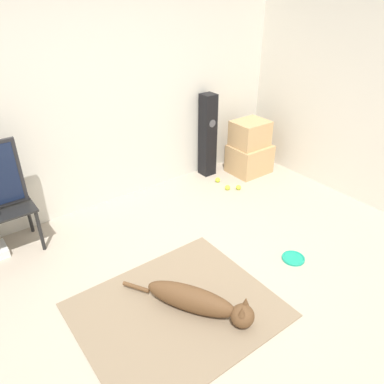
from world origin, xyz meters
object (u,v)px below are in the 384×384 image
(dog, at_px, (199,301))
(tennis_ball_loose_on_carpet, at_px, (218,180))
(tennis_ball_by_boxes, at_px, (238,187))
(cardboard_box_upper, at_px, (250,133))
(floor_speaker, at_px, (208,136))
(cardboard_box_lower, at_px, (249,159))
(tennis_ball_near_speaker, at_px, (228,188))
(frisbee, at_px, (293,258))

(dog, relative_size, tennis_ball_loose_on_carpet, 15.62)
(dog, distance_m, tennis_ball_by_boxes, 2.14)
(cardboard_box_upper, bearing_deg, floor_speaker, 149.77)
(cardboard_box_lower, height_order, tennis_ball_near_speaker, cardboard_box_lower)
(dog, relative_size, cardboard_box_upper, 2.23)
(floor_speaker, relative_size, tennis_ball_near_speaker, 17.03)
(tennis_ball_near_speaker, bearing_deg, tennis_ball_by_boxes, -35.21)
(floor_speaker, bearing_deg, tennis_ball_near_speaker, -99.16)
(floor_speaker, bearing_deg, cardboard_box_lower, -31.49)
(cardboard_box_lower, height_order, tennis_ball_by_boxes, cardboard_box_lower)
(cardboard_box_lower, height_order, cardboard_box_upper, cardboard_box_upper)
(tennis_ball_near_speaker, bearing_deg, dog, -137.95)
(cardboard_box_lower, height_order, floor_speaker, floor_speaker)
(cardboard_box_upper, distance_m, floor_speaker, 0.58)
(floor_speaker, height_order, tennis_ball_loose_on_carpet, floor_speaker)
(tennis_ball_by_boxes, bearing_deg, floor_speaker, 92.71)
(cardboard_box_lower, xyz_separation_m, tennis_ball_loose_on_carpet, (-0.56, 0.02, -0.17))
(floor_speaker, bearing_deg, tennis_ball_by_boxes, -87.29)
(floor_speaker, xyz_separation_m, tennis_ball_near_speaker, (-0.09, -0.54, -0.53))
(floor_speaker, xyz_separation_m, tennis_ball_loose_on_carpet, (-0.05, -0.30, -0.53))
(frisbee, xyz_separation_m, floor_speaker, (0.50, 1.97, 0.55))
(dog, xyz_separation_m, tennis_ball_by_boxes, (1.68, 1.32, -0.09))
(cardboard_box_lower, bearing_deg, floor_speaker, 148.51)
(tennis_ball_by_boxes, height_order, tennis_ball_near_speaker, same)
(frisbee, distance_m, tennis_ball_near_speaker, 1.49)
(dog, bearing_deg, cardboard_box_upper, 37.53)
(frisbee, xyz_separation_m, cardboard_box_lower, (1.01, 1.66, 0.19))
(dog, bearing_deg, tennis_ball_loose_on_carpet, 45.94)
(cardboard_box_upper, bearing_deg, dog, -142.47)
(frisbee, xyz_separation_m, tennis_ball_loose_on_carpet, (0.44, 1.67, 0.02))
(cardboard_box_upper, distance_m, tennis_ball_near_speaker, 0.83)
(dog, distance_m, cardboard_box_upper, 2.75)
(tennis_ball_near_speaker, height_order, tennis_ball_loose_on_carpet, same)
(frisbee, distance_m, floor_speaker, 2.10)
(floor_speaker, bearing_deg, frisbee, -104.12)
(cardboard_box_upper, distance_m, tennis_ball_loose_on_carpet, 0.77)
(cardboard_box_lower, bearing_deg, tennis_ball_by_boxes, -147.53)
(tennis_ball_loose_on_carpet, bearing_deg, floor_speaker, 80.10)
(tennis_ball_by_boxes, bearing_deg, dog, -141.66)
(cardboard_box_lower, distance_m, tennis_ball_by_boxes, 0.59)
(frisbee, distance_m, tennis_ball_by_boxes, 1.45)
(dog, relative_size, tennis_ball_by_boxes, 15.62)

